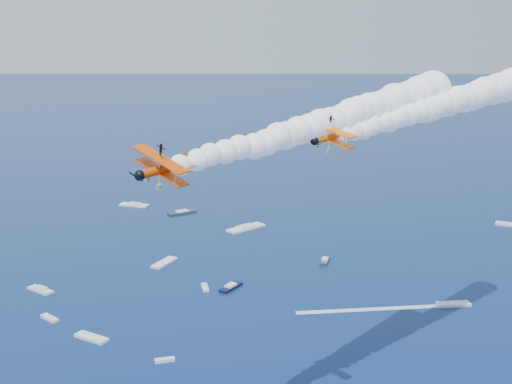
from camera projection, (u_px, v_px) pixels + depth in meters
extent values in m
cube|color=silver|center=(454.00, 304.00, 178.67)|extent=(9.05, 3.50, 0.70)
cube|color=silver|center=(41.00, 290.00, 188.09)|extent=(7.89, 8.23, 0.70)
cube|color=white|center=(164.00, 263.00, 209.66)|extent=(8.98, 10.46, 0.70)
cube|color=white|center=(50.00, 318.00, 170.12)|extent=(5.07, 5.85, 0.70)
cube|color=white|center=(134.00, 205.00, 276.34)|extent=(12.49, 9.31, 0.70)
cube|color=#2B313A|center=(182.00, 212.00, 265.41)|extent=(11.84, 7.74, 0.70)
cube|color=white|center=(92.00, 338.00, 159.60)|extent=(8.49, 8.01, 0.70)
cube|color=silver|center=(165.00, 360.00, 148.96)|extent=(4.51, 1.79, 0.70)
cube|color=white|center=(246.00, 228.00, 245.36)|extent=(15.66, 12.00, 0.70)
cube|color=#2D323C|center=(325.00, 261.00, 211.20)|extent=(5.23, 7.41, 0.70)
cube|color=white|center=(205.00, 287.00, 190.01)|extent=(1.74, 5.40, 0.70)
cube|color=black|center=(231.00, 287.00, 190.10)|extent=(7.61, 7.78, 0.70)
cube|color=white|center=(368.00, 309.00, 176.09)|extent=(38.04, 4.87, 0.04)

